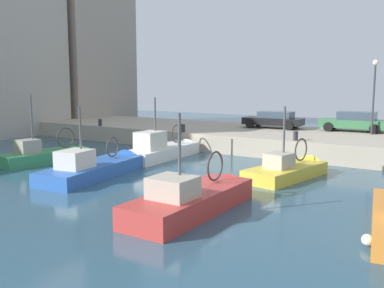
{
  "coord_description": "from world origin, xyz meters",
  "views": [
    {
      "loc": [
        -16.31,
        -10.36,
        4.45
      ],
      "look_at": [
        2.79,
        2.25,
        1.2
      ],
      "focal_mm": 39.29,
      "sensor_mm": 36.0,
      "label": 1
    }
  ],
  "objects_px": {
    "parked_car_green": "(354,121)",
    "mooring_bollard_north": "(100,122)",
    "fishing_boat_green": "(50,160)",
    "mooring_bollard_mid": "(183,128)",
    "fishing_boat_white": "(165,155)",
    "quay_streetlamp": "(374,84)",
    "parked_car_black": "(274,119)",
    "fishing_boat_blue": "(98,173)",
    "mooring_bollard_south": "(296,136)",
    "fishing_boat_red": "(197,207)",
    "fishing_boat_yellow": "(290,175)"
  },
  "relations": [
    {
      "from": "mooring_bollard_north",
      "to": "mooring_bollard_mid",
      "type": "bearing_deg",
      "value": -90.0
    },
    {
      "from": "mooring_bollard_south",
      "to": "mooring_bollard_north",
      "type": "height_order",
      "value": "same"
    },
    {
      "from": "parked_car_green",
      "to": "mooring_bollard_mid",
      "type": "distance_m",
      "value": 11.94
    },
    {
      "from": "mooring_bollard_south",
      "to": "mooring_bollard_mid",
      "type": "bearing_deg",
      "value": 90.0
    },
    {
      "from": "fishing_boat_blue",
      "to": "parked_car_black",
      "type": "distance_m",
      "value": 15.52
    },
    {
      "from": "parked_car_green",
      "to": "fishing_boat_red",
      "type": "bearing_deg",
      "value": 176.12
    },
    {
      "from": "fishing_boat_green",
      "to": "mooring_bollard_north",
      "type": "xyz_separation_m",
      "value": [
        8.18,
        4.27,
        1.37
      ]
    },
    {
      "from": "fishing_boat_white",
      "to": "parked_car_green",
      "type": "xyz_separation_m",
      "value": [
        10.2,
        -8.84,
        1.75
      ]
    },
    {
      "from": "parked_car_black",
      "to": "parked_car_green",
      "type": "height_order",
      "value": "parked_car_green"
    },
    {
      "from": "mooring_bollard_north",
      "to": "quay_streetlamp",
      "type": "bearing_deg",
      "value": -73.53
    },
    {
      "from": "parked_car_green",
      "to": "mooring_bollard_south",
      "type": "relative_size",
      "value": 8.14
    },
    {
      "from": "fishing_boat_white",
      "to": "quay_streetlamp",
      "type": "height_order",
      "value": "quay_streetlamp"
    },
    {
      "from": "fishing_boat_blue",
      "to": "fishing_boat_red",
      "type": "bearing_deg",
      "value": -106.83
    },
    {
      "from": "fishing_boat_green",
      "to": "parked_car_black",
      "type": "height_order",
      "value": "fishing_boat_green"
    },
    {
      "from": "parked_car_black",
      "to": "fishing_boat_white",
      "type": "bearing_deg",
      "value": 160.23
    },
    {
      "from": "fishing_boat_blue",
      "to": "mooring_bollard_north",
      "type": "relative_size",
      "value": 12.94
    },
    {
      "from": "parked_car_black",
      "to": "quay_streetlamp",
      "type": "relative_size",
      "value": 0.92
    },
    {
      "from": "parked_car_green",
      "to": "mooring_bollard_north",
      "type": "height_order",
      "value": "parked_car_green"
    },
    {
      "from": "parked_car_green",
      "to": "mooring_bollard_north",
      "type": "relative_size",
      "value": 8.14
    },
    {
      "from": "fishing_boat_white",
      "to": "mooring_bollard_mid",
      "type": "relative_size",
      "value": 12.4
    },
    {
      "from": "parked_car_black",
      "to": "mooring_bollard_north",
      "type": "xyz_separation_m",
      "value": [
        -5.88,
        12.19,
        -0.38
      ]
    },
    {
      "from": "fishing_boat_green",
      "to": "fishing_boat_blue",
      "type": "xyz_separation_m",
      "value": [
        -1.08,
        -4.98,
        0.01
      ]
    },
    {
      "from": "fishing_boat_red",
      "to": "mooring_bollard_south",
      "type": "distance_m",
      "value": 11.54
    },
    {
      "from": "fishing_boat_green",
      "to": "parked_car_green",
      "type": "height_order",
      "value": "fishing_boat_green"
    },
    {
      "from": "quay_streetlamp",
      "to": "parked_car_green",
      "type": "bearing_deg",
      "value": 47.79
    },
    {
      "from": "parked_car_black",
      "to": "fishing_boat_blue",
      "type": "bearing_deg",
      "value": 168.99
    },
    {
      "from": "fishing_boat_yellow",
      "to": "mooring_bollard_south",
      "type": "height_order",
      "value": "fishing_boat_yellow"
    },
    {
      "from": "mooring_bollard_north",
      "to": "fishing_boat_red",
      "type": "bearing_deg",
      "value": -124.76
    },
    {
      "from": "fishing_boat_blue",
      "to": "quay_streetlamp",
      "type": "xyz_separation_m",
      "value": [
        14.9,
        -9.87,
        4.35
      ]
    },
    {
      "from": "fishing_boat_red",
      "to": "quay_streetlamp",
      "type": "height_order",
      "value": "quay_streetlamp"
    },
    {
      "from": "fishing_boat_green",
      "to": "parked_car_black",
      "type": "relative_size",
      "value": 1.34
    },
    {
      "from": "fishing_boat_blue",
      "to": "mooring_bollard_north",
      "type": "distance_m",
      "value": 13.15
    },
    {
      "from": "fishing_boat_red",
      "to": "parked_car_green",
      "type": "height_order",
      "value": "fishing_boat_red"
    },
    {
      "from": "fishing_boat_white",
      "to": "mooring_bollard_north",
      "type": "relative_size",
      "value": 12.4
    },
    {
      "from": "mooring_bollard_mid",
      "to": "fishing_boat_blue",
      "type": "bearing_deg",
      "value": -172.32
    },
    {
      "from": "parked_car_black",
      "to": "mooring_bollard_mid",
      "type": "bearing_deg",
      "value": 144.52
    },
    {
      "from": "fishing_boat_white",
      "to": "parked_car_black",
      "type": "relative_size",
      "value": 1.53
    },
    {
      "from": "fishing_boat_white",
      "to": "fishing_boat_blue",
      "type": "bearing_deg",
      "value": -176.62
    },
    {
      "from": "fishing_boat_yellow",
      "to": "mooring_bollard_south",
      "type": "relative_size",
      "value": 10.68
    },
    {
      "from": "fishing_boat_red",
      "to": "fishing_boat_blue",
      "type": "distance_m",
      "value": 7.57
    },
    {
      "from": "fishing_boat_white",
      "to": "fishing_boat_red",
      "type": "relative_size",
      "value": 1.02
    },
    {
      "from": "mooring_bollard_north",
      "to": "fishing_boat_green",
      "type": "bearing_deg",
      "value": -152.44
    },
    {
      "from": "quay_streetlamp",
      "to": "mooring_bollard_south",
      "type": "bearing_deg",
      "value": 151.13
    },
    {
      "from": "fishing_boat_white",
      "to": "mooring_bollard_south",
      "type": "xyz_separation_m",
      "value": [
        3.3,
        -7.1,
        1.32
      ]
    },
    {
      "from": "parked_car_black",
      "to": "mooring_bollard_south",
      "type": "distance_m",
      "value": 7.02
    },
    {
      "from": "fishing_boat_yellow",
      "to": "mooring_bollard_south",
      "type": "distance_m",
      "value": 4.76
    },
    {
      "from": "fishing_boat_green",
      "to": "mooring_bollard_north",
      "type": "distance_m",
      "value": 9.32
    },
    {
      "from": "fishing_boat_green",
      "to": "fishing_boat_red",
      "type": "distance_m",
      "value": 12.65
    },
    {
      "from": "mooring_bollard_north",
      "to": "quay_streetlamp",
      "type": "distance_m",
      "value": 20.15
    },
    {
      "from": "parked_car_green",
      "to": "quay_streetlamp",
      "type": "bearing_deg",
      "value": -132.21
    }
  ]
}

